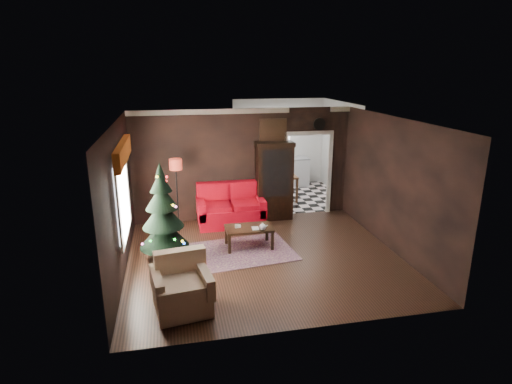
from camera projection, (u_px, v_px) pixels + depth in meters
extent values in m
plane|color=black|center=(265.00, 258.00, 8.63)|extent=(5.50, 5.50, 0.00)
plane|color=white|center=(266.00, 121.00, 7.83)|extent=(5.50, 5.50, 0.00)
plane|color=black|center=(243.00, 165.00, 10.58)|extent=(5.50, 0.00, 5.50)
plane|color=black|center=(305.00, 243.00, 5.89)|extent=(5.50, 0.00, 5.50)
plane|color=black|center=(119.00, 201.00, 7.70)|extent=(0.00, 5.50, 5.50)
plane|color=black|center=(394.00, 185.00, 8.76)|extent=(0.00, 5.50, 5.50)
cube|color=white|center=(122.00, 195.00, 7.88)|extent=(0.05, 1.60, 1.40)
cube|color=#7B370E|center=(123.00, 152.00, 7.66)|extent=(0.12, 2.10, 0.35)
plane|color=silver|center=(290.00, 196.00, 12.71)|extent=(3.00, 3.00, 0.00)
cube|color=white|center=(279.00, 133.00, 13.59)|extent=(0.70, 0.06, 0.70)
cube|color=#2D2428|center=(242.00, 251.00, 8.91)|extent=(2.29, 1.78, 0.01)
cylinder|color=silver|center=(237.00, 226.00, 8.98)|extent=(0.10, 0.10, 0.07)
cylinder|color=white|center=(239.00, 226.00, 9.00)|extent=(0.08, 0.08, 0.06)
imported|color=#9C7B5E|center=(252.00, 224.00, 8.90)|extent=(0.15, 0.03, 0.20)
cylinder|color=white|center=(319.00, 124.00, 10.63)|extent=(0.32, 0.32, 0.06)
cube|color=#B17A52|center=(273.00, 130.00, 10.44)|extent=(0.62, 0.05, 0.52)
cube|color=silver|center=(280.00, 173.00, 13.71)|extent=(1.80, 0.60, 0.90)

